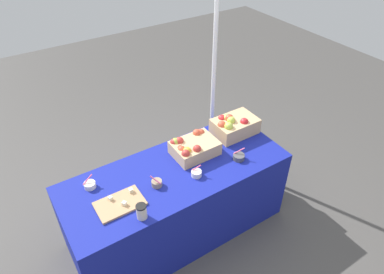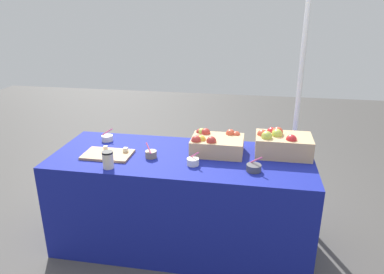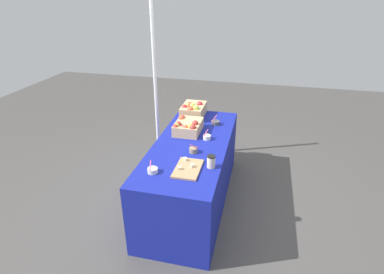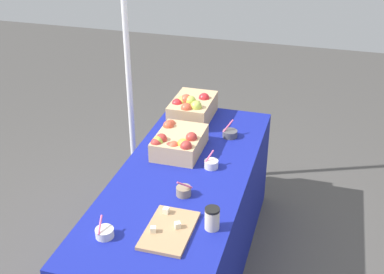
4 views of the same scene
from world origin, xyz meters
TOP-DOWN VIEW (x-y plane):
  - ground_plane at (0.00, 0.00)m, footprint 10.00×10.00m
  - table at (0.00, 0.00)m, footprint 1.90×0.76m
  - apple_crate_left at (0.72, 0.15)m, footprint 0.40×0.27m
  - apple_crate_middle at (0.23, 0.11)m, footprint 0.38×0.28m
  - cutting_board_front at (-0.53, -0.09)m, footprint 0.35×0.22m
  - sample_bowl_near at (0.53, -0.16)m, footprint 0.10×0.10m
  - sample_bowl_mid at (-0.66, 0.20)m, footprint 0.09×0.09m
  - sample_bowl_far at (0.11, -0.14)m, footprint 0.09×0.08m
  - sample_bowl_extra at (-0.21, -0.07)m, footprint 0.09×0.09m
  - coffee_cup at (-0.45, -0.29)m, footprint 0.08×0.08m
  - tent_pole at (0.87, 0.70)m, footprint 0.04×0.04m

SIDE VIEW (x-z plane):
  - ground_plane at x=0.00m, z-range 0.00..0.00m
  - table at x=0.00m, z-range 0.00..0.74m
  - cutting_board_front at x=-0.53m, z-range 0.73..0.77m
  - sample_bowl_mid at x=-0.66m, z-range 0.71..0.81m
  - sample_bowl_near at x=0.53m, z-range 0.71..0.82m
  - sample_bowl_far at x=0.11m, z-range 0.71..0.82m
  - sample_bowl_extra at x=-0.21m, z-range 0.71..0.82m
  - coffee_cup at x=-0.45m, z-range 0.74..0.86m
  - apple_crate_middle at x=0.23m, z-range 0.73..0.89m
  - apple_crate_left at x=0.72m, z-range 0.73..0.93m
  - tent_pole at x=0.87m, z-range 0.00..2.21m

